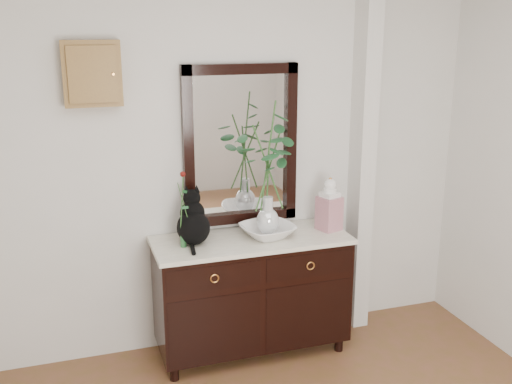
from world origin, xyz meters
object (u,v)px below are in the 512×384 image
object	(u,v)px
cat	(193,217)
ginger_jar	(329,204)
lotus_bowl	(268,231)
sideboard	(252,289)

from	to	relation	value
cat	ginger_jar	xyz separation A→B (m)	(0.96, -0.04, 0.01)
cat	lotus_bowl	xyz separation A→B (m)	(0.50, -0.05, -0.13)
sideboard	ginger_jar	bearing A→B (deg)	0.00
lotus_bowl	ginger_jar	distance (m)	0.48
lotus_bowl	ginger_jar	xyz separation A→B (m)	(0.46, 0.01, 0.15)
sideboard	cat	distance (m)	0.68
sideboard	lotus_bowl	bearing A→B (deg)	-6.44
cat	lotus_bowl	bearing A→B (deg)	2.13
sideboard	ginger_jar	world-z (taller)	ginger_jar
cat	ginger_jar	size ratio (longest dim) A/B	0.94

